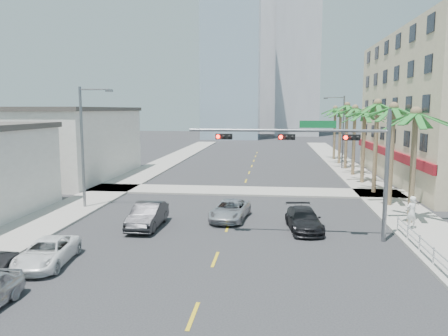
{
  "coord_description": "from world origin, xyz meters",
  "views": [
    {
      "loc": [
        2.78,
        -16.6,
        7.37
      ],
      "look_at": [
        -0.46,
        11.94,
        3.5
      ],
      "focal_mm": 35.0,
      "sensor_mm": 36.0,
      "label": 1
    }
  ],
  "objects_px": {
    "traffic_signal_mast": "(328,151)",
    "pedestrian": "(411,212)",
    "car_lane_left": "(147,215)",
    "car_lane_center": "(230,210)",
    "car_parked_far": "(47,252)",
    "car_lane_right": "(304,219)"
  },
  "relations": [
    {
      "from": "traffic_signal_mast",
      "to": "pedestrian",
      "type": "height_order",
      "value": "traffic_signal_mast"
    },
    {
      "from": "pedestrian",
      "to": "car_lane_left",
      "type": "bearing_deg",
      "value": -22.02
    },
    {
      "from": "car_lane_left",
      "to": "car_lane_center",
      "type": "distance_m",
      "value": 5.57
    },
    {
      "from": "traffic_signal_mast",
      "to": "car_parked_far",
      "type": "height_order",
      "value": "traffic_signal_mast"
    },
    {
      "from": "traffic_signal_mast",
      "to": "car_lane_left",
      "type": "bearing_deg",
      "value": 172.57
    },
    {
      "from": "car_lane_right",
      "to": "traffic_signal_mast",
      "type": "bearing_deg",
      "value": -67.25
    },
    {
      "from": "traffic_signal_mast",
      "to": "car_parked_far",
      "type": "bearing_deg",
      "value": -157.73
    },
    {
      "from": "traffic_signal_mast",
      "to": "car_lane_left",
      "type": "height_order",
      "value": "traffic_signal_mast"
    },
    {
      "from": "traffic_signal_mast",
      "to": "car_parked_far",
      "type": "xyz_separation_m",
      "value": [
        -13.65,
        -5.59,
        -4.45
      ]
    },
    {
      "from": "car_lane_left",
      "to": "car_lane_center",
      "type": "relative_size",
      "value": 1.0
    },
    {
      "from": "car_lane_left",
      "to": "car_lane_right",
      "type": "relative_size",
      "value": 1.02
    },
    {
      "from": "car_parked_far",
      "to": "pedestrian",
      "type": "bearing_deg",
      "value": 17.35
    },
    {
      "from": "traffic_signal_mast",
      "to": "car_lane_right",
      "type": "xyz_separation_m",
      "value": [
        -1.08,
        1.92,
        -4.39
      ]
    },
    {
      "from": "pedestrian",
      "to": "traffic_signal_mast",
      "type": "bearing_deg",
      "value": -1.16
    },
    {
      "from": "traffic_signal_mast",
      "to": "car_lane_right",
      "type": "height_order",
      "value": "traffic_signal_mast"
    },
    {
      "from": "car_parked_far",
      "to": "car_lane_right",
      "type": "xyz_separation_m",
      "value": [
        12.57,
        7.51,
        0.05
      ]
    },
    {
      "from": "traffic_signal_mast",
      "to": "car_lane_right",
      "type": "relative_size",
      "value": 2.42
    },
    {
      "from": "car_parked_far",
      "to": "car_lane_left",
      "type": "bearing_deg",
      "value": 62.12
    },
    {
      "from": "car_lane_left",
      "to": "car_lane_right",
      "type": "distance_m",
      "value": 9.72
    },
    {
      "from": "car_lane_center",
      "to": "pedestrian",
      "type": "height_order",
      "value": "pedestrian"
    },
    {
      "from": "car_lane_center",
      "to": "car_lane_right",
      "type": "xyz_separation_m",
      "value": [
        4.76,
        -2.05,
        0.02
      ]
    },
    {
      "from": "car_lane_left",
      "to": "car_lane_center",
      "type": "bearing_deg",
      "value": 27.38
    }
  ]
}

